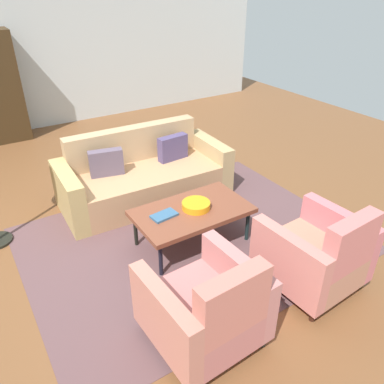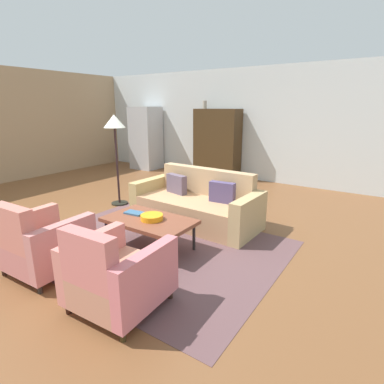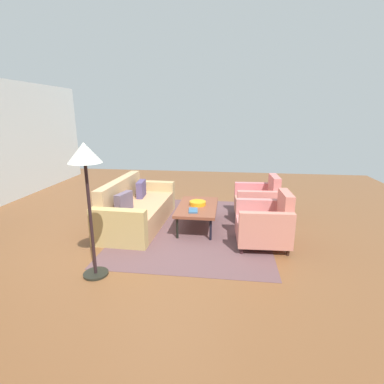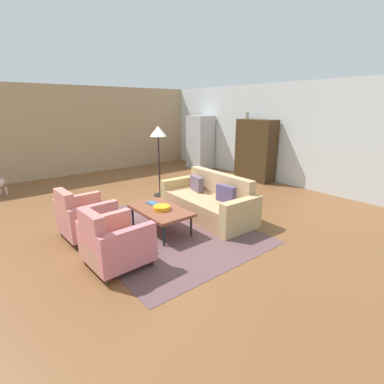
{
  "view_description": "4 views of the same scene",
  "coord_description": "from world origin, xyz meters",
  "px_view_note": "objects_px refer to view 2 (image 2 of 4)",
  "views": [
    {
      "loc": [
        -1.2,
        -3.58,
        2.55
      ],
      "look_at": [
        0.64,
        -0.68,
        0.58
      ],
      "focal_mm": 35.85,
      "sensor_mm": 36.0,
      "label": 1
    },
    {
      "loc": [
        3.19,
        -3.58,
        1.86
      ],
      "look_at": [
        0.88,
        -0.13,
        0.69
      ],
      "focal_mm": 28.54,
      "sensor_mm": 36.0,
      "label": 2
    },
    {
      "loc": [
        -4.41,
        -1.29,
        2.05
      ],
      "look_at": [
        0.64,
        -0.64,
        0.67
      ],
      "focal_mm": 27.24,
      "sensor_mm": 36.0,
      "label": 3
    },
    {
      "loc": [
        4.64,
        -3.27,
        2.17
      ],
      "look_at": [
        0.83,
        -0.2,
        0.68
      ],
      "focal_mm": 26.53,
      "sensor_mm": 36.0,
      "label": 4
    }
  ],
  "objects_px": {
    "fruit_bowl": "(152,217)",
    "coffee_table": "(149,221)",
    "couch": "(198,205)",
    "refrigerator": "(146,138)",
    "floor_lamp": "(115,130)",
    "armchair_right": "(114,277)",
    "armchair_left": "(41,245)",
    "cabinet": "(217,144)",
    "vase_tall": "(205,105)",
    "book_stack": "(134,213)"
  },
  "relations": [
    {
      "from": "armchair_right",
      "to": "cabinet",
      "type": "height_order",
      "value": "cabinet"
    },
    {
      "from": "book_stack",
      "to": "vase_tall",
      "type": "distance_m",
      "value": 4.71
    },
    {
      "from": "cabinet",
      "to": "refrigerator",
      "type": "distance_m",
      "value": 2.43
    },
    {
      "from": "couch",
      "to": "floor_lamp",
      "type": "distance_m",
      "value": 2.14
    },
    {
      "from": "couch",
      "to": "floor_lamp",
      "type": "relative_size",
      "value": 1.24
    },
    {
      "from": "vase_tall",
      "to": "armchair_right",
      "type": "bearing_deg",
      "value": -66.39
    },
    {
      "from": "couch",
      "to": "fruit_bowl",
      "type": "xyz_separation_m",
      "value": [
        0.05,
        -1.19,
        0.17
      ]
    },
    {
      "from": "cabinet",
      "to": "vase_tall",
      "type": "relative_size",
      "value": 8.85
    },
    {
      "from": "coffee_table",
      "to": "armchair_left",
      "type": "distance_m",
      "value": 1.31
    },
    {
      "from": "armchair_left",
      "to": "cabinet",
      "type": "relative_size",
      "value": 0.49
    },
    {
      "from": "fruit_bowl",
      "to": "armchair_right",
      "type": "bearing_deg",
      "value": -64.59
    },
    {
      "from": "coffee_table",
      "to": "book_stack",
      "type": "height_order",
      "value": "book_stack"
    },
    {
      "from": "book_stack",
      "to": "cabinet",
      "type": "relative_size",
      "value": 0.15
    },
    {
      "from": "couch",
      "to": "cabinet",
      "type": "bearing_deg",
      "value": -63.97
    },
    {
      "from": "fruit_bowl",
      "to": "armchair_left",
      "type": "bearing_deg",
      "value": -119.0
    },
    {
      "from": "armchair_right",
      "to": "cabinet",
      "type": "distance_m",
      "value": 5.82
    },
    {
      "from": "couch",
      "to": "floor_lamp",
      "type": "bearing_deg",
      "value": 3.54
    },
    {
      "from": "armchair_right",
      "to": "fruit_bowl",
      "type": "xyz_separation_m",
      "value": [
        -0.55,
        1.17,
        0.11
      ]
    },
    {
      "from": "armchair_left",
      "to": "vase_tall",
      "type": "xyz_separation_m",
      "value": [
        -1.18,
        5.44,
        1.56
      ]
    },
    {
      "from": "armchair_left",
      "to": "book_stack",
      "type": "bearing_deg",
      "value": 73.93
    },
    {
      "from": "refrigerator",
      "to": "vase_tall",
      "type": "bearing_deg",
      "value": 2.82
    },
    {
      "from": "fruit_bowl",
      "to": "floor_lamp",
      "type": "distance_m",
      "value": 2.39
    },
    {
      "from": "coffee_table",
      "to": "armchair_right",
      "type": "height_order",
      "value": "armchair_right"
    },
    {
      "from": "armchair_left",
      "to": "vase_tall",
      "type": "height_order",
      "value": "vase_tall"
    },
    {
      "from": "coffee_table",
      "to": "armchair_left",
      "type": "bearing_deg",
      "value": -117.11
    },
    {
      "from": "fruit_bowl",
      "to": "coffee_table",
      "type": "bearing_deg",
      "value": -180.0
    },
    {
      "from": "armchair_left",
      "to": "armchair_right",
      "type": "height_order",
      "value": "same"
    },
    {
      "from": "couch",
      "to": "fruit_bowl",
      "type": "distance_m",
      "value": 1.2
    },
    {
      "from": "vase_tall",
      "to": "armchair_left",
      "type": "bearing_deg",
      "value": -77.79
    },
    {
      "from": "cabinet",
      "to": "book_stack",
      "type": "bearing_deg",
      "value": -75.87
    },
    {
      "from": "couch",
      "to": "fruit_bowl",
      "type": "bearing_deg",
      "value": 94.25
    },
    {
      "from": "armchair_left",
      "to": "fruit_bowl",
      "type": "bearing_deg",
      "value": 58.44
    },
    {
      "from": "fruit_bowl",
      "to": "floor_lamp",
      "type": "bearing_deg",
      "value": 148.38
    },
    {
      "from": "couch",
      "to": "armchair_left",
      "type": "height_order",
      "value": "armchair_left"
    },
    {
      "from": "coffee_table",
      "to": "floor_lamp",
      "type": "relative_size",
      "value": 0.7
    },
    {
      "from": "armchair_right",
      "to": "refrigerator",
      "type": "height_order",
      "value": "refrigerator"
    },
    {
      "from": "couch",
      "to": "armchair_right",
      "type": "relative_size",
      "value": 2.42
    },
    {
      "from": "couch",
      "to": "armchair_left",
      "type": "relative_size",
      "value": 2.42
    },
    {
      "from": "fruit_bowl",
      "to": "cabinet",
      "type": "xyz_separation_m",
      "value": [
        -1.42,
        4.28,
        0.45
      ]
    },
    {
      "from": "coffee_table",
      "to": "fruit_bowl",
      "type": "xyz_separation_m",
      "value": [
        0.05,
        0.0,
        0.07
      ]
    },
    {
      "from": "couch",
      "to": "refrigerator",
      "type": "xyz_separation_m",
      "value": [
        -3.8,
        2.98,
        0.64
      ]
    },
    {
      "from": "couch",
      "to": "refrigerator",
      "type": "relative_size",
      "value": 1.15
    },
    {
      "from": "refrigerator",
      "to": "floor_lamp",
      "type": "relative_size",
      "value": 1.08
    },
    {
      "from": "couch",
      "to": "coffee_table",
      "type": "distance_m",
      "value": 1.19
    },
    {
      "from": "couch",
      "to": "coffee_table",
      "type": "xyz_separation_m",
      "value": [
        -0.0,
        -1.19,
        0.09
      ]
    },
    {
      "from": "coffee_table",
      "to": "armchair_left",
      "type": "relative_size",
      "value": 1.36
    },
    {
      "from": "book_stack",
      "to": "cabinet",
      "type": "distance_m",
      "value": 4.39
    },
    {
      "from": "coffee_table",
      "to": "armchair_right",
      "type": "distance_m",
      "value": 1.31
    },
    {
      "from": "book_stack",
      "to": "vase_tall",
      "type": "xyz_separation_m",
      "value": [
        -1.47,
        4.23,
        1.47
      ]
    },
    {
      "from": "couch",
      "to": "cabinet",
      "type": "xyz_separation_m",
      "value": [
        -1.38,
        3.09,
        0.61
      ]
    }
  ]
}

